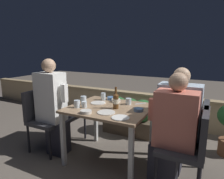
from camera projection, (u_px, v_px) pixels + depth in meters
name	position (u px, v px, depth m)	size (l,w,h in m)	color
ground_plane	(110.00, 159.00, 2.72)	(16.00, 16.00, 0.00)	#665B51
parapet_wall	(146.00, 108.00, 4.05)	(9.00, 0.18, 0.59)	tan
dining_table	(110.00, 114.00, 2.59)	(1.02, 0.88, 0.74)	#937556
planter_hedge	(129.00, 114.00, 3.50)	(0.86, 0.47, 0.63)	brown
chair_left_near	(43.00, 114.00, 2.91)	(0.47, 0.47, 0.89)	#333338
person_white_polo	(53.00, 106.00, 2.79)	(0.47, 0.26, 1.35)	#282833
chair_left_far	(61.00, 108.00, 3.19)	(0.47, 0.47, 0.89)	#333338
chair_right_near	(192.00, 143.00, 2.02)	(0.47, 0.47, 0.89)	#333338
person_coral_top	(172.00, 131.00, 2.10)	(0.50, 0.26, 1.25)	#282833
chair_right_far	(193.00, 132.00, 2.29)	(0.47, 0.47, 0.89)	#333338
person_blue_shirt	(175.00, 121.00, 2.36)	(0.52, 0.26, 1.27)	#282833
beer_bottle	(116.00, 100.00, 2.49)	(0.07, 0.07, 0.28)	brown
plate_0	(98.00, 103.00, 2.75)	(0.21, 0.21, 0.01)	silver
plate_1	(106.00, 112.00, 2.34)	(0.21, 0.21, 0.01)	silver
plate_2	(120.00, 118.00, 2.16)	(0.20, 0.20, 0.01)	white
bowl_0	(86.00, 112.00, 2.32)	(0.13, 0.13, 0.04)	beige
bowl_1	(139.00, 109.00, 2.40)	(0.12, 0.12, 0.04)	#4C709E
bowl_2	(111.00, 98.00, 2.93)	(0.12, 0.12, 0.04)	#4C709E
bowl_3	(116.00, 100.00, 2.81)	(0.13, 0.13, 0.04)	beige
glass_cup_0	(128.00, 101.00, 2.68)	(0.08, 0.08, 0.08)	silver
glass_cup_1	(84.00, 100.00, 2.68)	(0.07, 0.07, 0.12)	silver
glass_cup_2	(103.00, 96.00, 2.91)	(0.07, 0.07, 0.11)	silver
glass_cup_3	(77.00, 104.00, 2.54)	(0.08, 0.08, 0.10)	silver
glass_cup_4	(84.00, 104.00, 2.55)	(0.07, 0.07, 0.08)	silver
fork_0	(140.00, 104.00, 2.72)	(0.12, 0.14, 0.01)	silver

